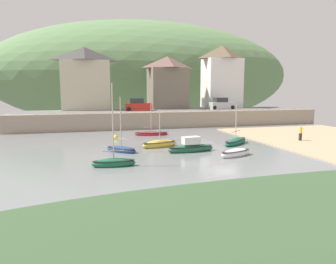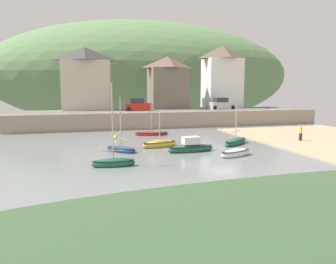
{
  "view_description": "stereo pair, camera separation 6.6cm",
  "coord_description": "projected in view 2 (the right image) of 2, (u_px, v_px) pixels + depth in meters",
  "views": [
    {
      "loc": [
        -13.57,
        -27.81,
        5.74
      ],
      "look_at": [
        -5.19,
        2.58,
        1.39
      ],
      "focal_mm": 33.18,
      "sensor_mm": 36.0,
      "label": 1
    },
    {
      "loc": [
        -13.5,
        -27.83,
        5.74
      ],
      "look_at": [
        -5.19,
        2.58,
        1.39
      ],
      "focal_mm": 33.18,
      "sensor_mm": 36.0,
      "label": 2
    }
  ],
  "objects": [
    {
      "name": "parked_car_near_slipway",
      "position": [
        138.0,
        106.0,
        48.91
      ],
      "size": [
        4.23,
        2.06,
        1.95
      ],
      "rotation": [
        0.0,
        0.0,
        -0.09
      ],
      "color": "red",
      "rests_on": "ground"
    },
    {
      "name": "motorboat_with_cabin",
      "position": [
        191.0,
        147.0,
        28.77
      ],
      "size": [
        4.64,
        1.63,
        1.6
      ],
      "rotation": [
        0.0,
        0.0,
        0.09
      ],
      "color": "#1F563A",
      "rests_on": "ground"
    },
    {
      "name": "waterfront_building_centre",
      "position": [
        168.0,
        82.0,
        54.28
      ],
      "size": [
        6.64,
        5.7,
        9.01
      ],
      "color": "#706959",
      "rests_on": "ground"
    },
    {
      "name": "waterfront_building_left",
      "position": [
        86.0,
        78.0,
        50.57
      ],
      "size": [
        7.9,
        4.67,
        10.09
      ],
      "color": "beige",
      "rests_on": "ground"
    },
    {
      "name": "rowboat_small_beached",
      "position": [
        236.0,
        153.0,
        26.79
      ],
      "size": [
        3.49,
        2.1,
        0.86
      ],
      "rotation": [
        0.0,
        0.0,
        0.34
      ],
      "color": "white",
      "rests_on": "ground"
    },
    {
      "name": "waterfront_building_right",
      "position": [
        222.0,
        76.0,
        56.83
      ],
      "size": [
        6.73,
        5.13,
        11.24
      ],
      "color": "white",
      "rests_on": "ground"
    },
    {
      "name": "sailboat_white_hull",
      "position": [
        121.0,
        149.0,
        28.72
      ],
      "size": [
        3.05,
        3.14,
        5.19
      ],
      "rotation": [
        0.0,
        0.0,
        -0.82
      ],
      "color": "navy",
      "rests_on": "ground"
    },
    {
      "name": "sailboat_far_left",
      "position": [
        151.0,
        133.0,
        39.22
      ],
      "size": [
        4.41,
        2.09,
        4.16
      ],
      "rotation": [
        0.0,
        0.0,
        -0.18
      ],
      "color": "#A41C21",
      "rests_on": "ground"
    },
    {
      "name": "ground",
      "position": [
        302.0,
        168.0,
        22.11
      ],
      "size": [
        48.0,
        41.0,
        0.61
      ],
      "color": "slate"
    },
    {
      "name": "parked_car_by_wall",
      "position": [
        222.0,
        104.0,
        52.66
      ],
      "size": [
        4.14,
        1.82,
        1.95
      ],
      "rotation": [
        0.0,
        0.0,
        0.02
      ],
      "color": "#B9B8B9",
      "rests_on": "ground"
    },
    {
      "name": "sailboat_tall_mast",
      "position": [
        236.0,
        142.0,
        32.6
      ],
      "size": [
        4.23,
        3.69,
        4.33
      ],
      "rotation": [
        0.0,
        0.0,
        0.67
      ],
      "color": "#14583E",
      "rests_on": "ground"
    },
    {
      "name": "quay_seawall",
      "position": [
        175.0,
        118.0,
        47.44
      ],
      "size": [
        48.0,
        9.4,
        2.4
      ],
      "color": "gray",
      "rests_on": "ground"
    },
    {
      "name": "sailboat_nearest_shore",
      "position": [
        160.0,
        144.0,
        31.09
      ],
      "size": [
        3.95,
        2.08,
        3.98
      ],
      "rotation": [
        0.0,
        0.0,
        0.25
      ],
      "color": "gold",
      "rests_on": "ground"
    },
    {
      "name": "mooring_buoy",
      "position": [
        116.0,
        137.0,
        36.16
      ],
      "size": [
        0.57,
        0.57,
        0.57
      ],
      "color": "yellow",
      "rests_on": "ground"
    },
    {
      "name": "person_on_slipway",
      "position": [
        301.0,
        133.0,
        34.37
      ],
      "size": [
        0.34,
        0.34,
        1.62
      ],
      "color": "#282833",
      "rests_on": "ground"
    },
    {
      "name": "dinghy_open_wooden",
      "position": [
        114.0,
        162.0,
        23.26
      ],
      "size": [
        3.32,
        1.17,
        6.4
      ],
      "rotation": [
        0.0,
        0.0,
        -0.06
      ],
      "color": "#1A5D3A",
      "rests_on": "ground"
    },
    {
      "name": "hillside_backdrop",
      "position": [
        146.0,
        75.0,
        83.15
      ],
      "size": [
        80.0,
        44.0,
        27.13
      ],
      "color": "#5D8251",
      "rests_on": "ground"
    }
  ]
}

